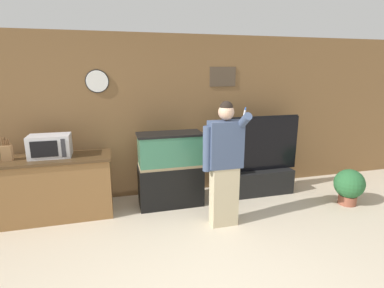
# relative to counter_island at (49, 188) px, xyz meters

# --- Properties ---
(wall_back_paneled) EXTENTS (10.00, 0.08, 2.60)m
(wall_back_paneled) POSITION_rel_counter_island_xyz_m (1.72, 0.50, 0.86)
(wall_back_paneled) COLOR brown
(wall_back_paneled) RESTS_ON ground_plane
(counter_island) EXTENTS (1.72, 0.60, 0.88)m
(counter_island) POSITION_rel_counter_island_xyz_m (0.00, 0.00, 0.00)
(counter_island) COLOR brown
(counter_island) RESTS_ON ground_plane
(microwave) EXTENTS (0.54, 0.33, 0.31)m
(microwave) POSITION_rel_counter_island_xyz_m (0.07, 0.03, 0.59)
(microwave) COLOR silver
(microwave) RESTS_ON counter_island
(knife_block) EXTENTS (0.12, 0.11, 0.31)m
(knife_block) POSITION_rel_counter_island_xyz_m (-0.45, 0.01, 0.55)
(knife_block) COLOR olive
(knife_block) RESTS_ON counter_island
(aquarium_on_stand) EXTENTS (0.97, 0.44, 1.14)m
(aquarium_on_stand) POSITION_rel_counter_island_xyz_m (1.72, -0.02, 0.13)
(aquarium_on_stand) COLOR black
(aquarium_on_stand) RESTS_ON ground_plane
(tv_on_stand) EXTENTS (1.35, 0.40, 1.32)m
(tv_on_stand) POSITION_rel_counter_island_xyz_m (3.26, 0.03, -0.06)
(tv_on_stand) COLOR black
(tv_on_stand) RESTS_ON ground_plane
(person_standing) EXTENTS (0.53, 0.40, 1.68)m
(person_standing) POSITION_rel_counter_island_xyz_m (2.29, -0.82, 0.43)
(person_standing) COLOR #BCAD89
(person_standing) RESTS_ON ground_plane
(potted_plant) EXTENTS (0.45, 0.45, 0.56)m
(potted_plant) POSITION_rel_counter_island_xyz_m (4.40, -0.74, -0.13)
(potted_plant) COLOR brown
(potted_plant) RESTS_ON ground_plane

